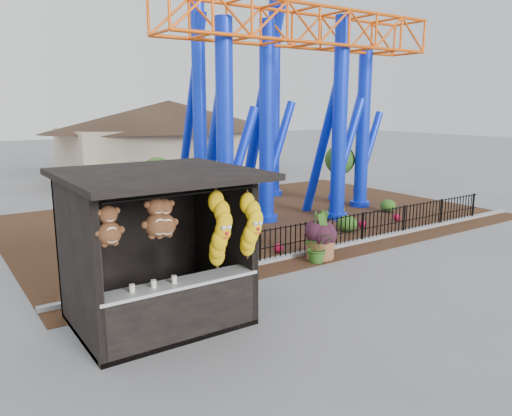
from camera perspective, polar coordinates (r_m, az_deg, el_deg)
ground at (r=11.22m, az=5.99°, el=-11.15°), size 120.00×120.00×0.00m
mulch_bed at (r=19.62m, az=-0.18°, el=-1.05°), size 18.00×12.00×0.02m
curb at (r=15.85m, az=10.05°, el=-4.15°), size 18.00×0.18×0.12m
prize_booth at (r=9.94m, az=-10.69°, el=-4.99°), size 3.50×3.40×3.12m
picket_fence at (r=16.36m, az=12.36°, el=-2.15°), size 12.20×0.06×1.00m
roller_coaster at (r=20.08m, az=2.19°, el=17.71°), size 11.00×6.37×10.82m
terracotta_planter at (r=14.51m, az=7.35°, el=-4.49°), size 0.97×0.97×0.64m
planter_foliage at (r=14.34m, az=7.42°, el=-2.04°), size 0.70×0.70×0.64m
potted_plant at (r=14.08m, az=7.06°, el=-4.44°), size 1.02×0.97×0.89m
landscaping at (r=17.94m, az=5.16°, el=-1.30°), size 8.02×3.42×0.73m
pavilion at (r=30.64m, az=-9.86°, el=9.16°), size 15.00×15.00×4.80m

